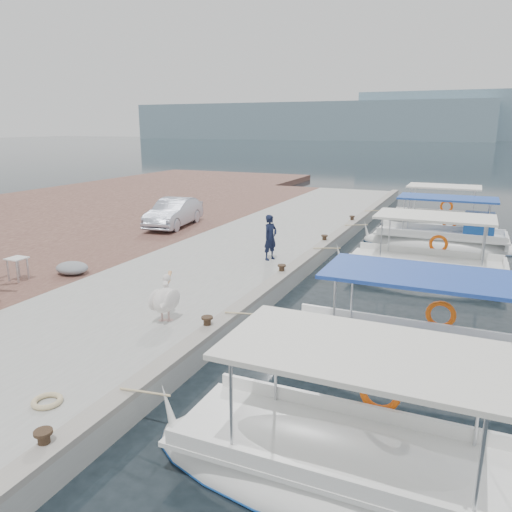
# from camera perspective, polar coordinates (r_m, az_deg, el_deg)

# --- Properties ---
(ground) EXTENTS (400.00, 400.00, 0.00)m
(ground) POSITION_cam_1_polar(r_m,az_deg,el_deg) (15.09, 2.14, -5.58)
(ground) COLOR black
(ground) RESTS_ON ground
(concrete_quay) EXTENTS (6.00, 40.00, 0.50)m
(concrete_quay) POSITION_cam_1_polar(r_m,az_deg,el_deg) (20.54, -0.50, 0.66)
(concrete_quay) COLOR #959691
(concrete_quay) RESTS_ON ground
(quay_curb) EXTENTS (0.44, 40.00, 0.12)m
(quay_curb) POSITION_cam_1_polar(r_m,az_deg,el_deg) (19.53, 6.96, 0.74)
(quay_curb) COLOR gray
(quay_curb) RESTS_ON concrete_quay
(cobblestone_strip) EXTENTS (4.00, 40.00, 0.50)m
(cobblestone_strip) POSITION_cam_1_polar(r_m,az_deg,el_deg) (22.99, -11.95, 1.85)
(cobblestone_strip) COLOR brown
(cobblestone_strip) RESTS_ON ground
(fishing_caique_a) EXTENTS (6.42, 2.32, 2.83)m
(fishing_caique_a) POSITION_cam_1_polar(r_m,az_deg,el_deg) (8.29, 9.97, -23.47)
(fishing_caique_a) COLOR white
(fishing_caique_a) RESTS_ON ground
(fishing_caique_b) EXTENTS (7.73, 2.25, 2.83)m
(fishing_caique_b) POSITION_cam_1_polar(r_m,az_deg,el_deg) (11.71, 18.16, -11.89)
(fishing_caique_b) COLOR white
(fishing_caique_b) RESTS_ON ground
(fishing_caique_c) EXTENTS (6.54, 2.38, 2.83)m
(fishing_caique_c) POSITION_cam_1_polar(r_m,az_deg,el_deg) (18.75, 18.76, -1.91)
(fishing_caique_c) COLOR white
(fishing_caique_c) RESTS_ON ground
(fishing_caique_d) EXTENTS (6.79, 2.19, 2.83)m
(fishing_caique_d) POSITION_cam_1_polar(r_m,az_deg,el_deg) (23.59, 20.49, 1.41)
(fishing_caique_d) COLOR white
(fishing_caique_d) RESTS_ON ground
(fishing_caique_e) EXTENTS (5.98, 2.40, 2.83)m
(fishing_caique_e) POSITION_cam_1_polar(r_m,az_deg,el_deg) (28.03, 20.04, 3.29)
(fishing_caique_e) COLOR white
(fishing_caique_e) RESTS_ON ground
(mooring_bollards) EXTENTS (0.28, 20.28, 0.33)m
(mooring_bollards) POSITION_cam_1_polar(r_m,az_deg,el_deg) (16.33, 2.96, -1.45)
(mooring_bollards) COLOR black
(mooring_bollards) RESTS_ON concrete_quay
(pelican) EXTENTS (0.84, 1.39, 1.10)m
(pelican) POSITION_cam_1_polar(r_m,az_deg,el_deg) (12.59, -10.38, -4.83)
(pelican) COLOR tan
(pelican) RESTS_ON concrete_quay
(fisherman) EXTENTS (0.58, 0.70, 1.65)m
(fisherman) POSITION_cam_1_polar(r_m,az_deg,el_deg) (17.97, 1.66, 2.13)
(fisherman) COLOR black
(fisherman) RESTS_ON concrete_quay
(parked_car) EXTENTS (1.97, 4.25, 1.35)m
(parked_car) POSITION_cam_1_polar(r_m,az_deg,el_deg) (24.40, -9.38, 4.91)
(parked_car) COLOR silver
(parked_car) RESTS_ON cobblestone_strip
(tarp_bundle) EXTENTS (1.10, 0.90, 0.40)m
(tarp_bundle) POSITION_cam_1_polar(r_m,az_deg,el_deg) (17.44, -20.28, -1.28)
(tarp_bundle) COLOR gray
(tarp_bundle) RESTS_ON cobblestone_strip
(folding_table) EXTENTS (0.55, 0.55, 0.73)m
(folding_table) POSITION_cam_1_polar(r_m,az_deg,el_deg) (17.30, -25.62, -0.85)
(folding_table) COLOR silver
(folding_table) RESTS_ON cobblestone_strip
(rope_coil) EXTENTS (0.54, 0.54, 0.10)m
(rope_coil) POSITION_cam_1_polar(r_m,az_deg,el_deg) (9.79, -22.76, -15.04)
(rope_coil) COLOR #C6B284
(rope_coil) RESTS_ON concrete_quay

